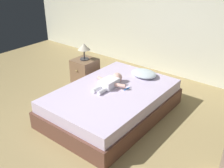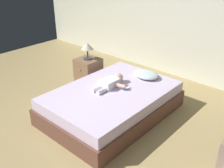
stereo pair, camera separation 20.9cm
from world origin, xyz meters
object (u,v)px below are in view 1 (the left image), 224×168
(bed, at_px, (112,102))
(pillow, at_px, (144,74))
(baby, at_px, (111,82))
(nightstand, at_px, (85,73))
(toothbrush, at_px, (127,88))
(lamp, at_px, (84,48))

(bed, height_order, pillow, pillow)
(baby, relative_size, nightstand, 1.10)
(pillow, distance_m, baby, 0.65)
(toothbrush, bearing_deg, lamp, 166.22)
(toothbrush, xyz_separation_m, nightstand, (-1.16, 0.28, -0.17))
(pillow, relative_size, toothbrush, 3.23)
(lamp, bearing_deg, bed, -24.45)
(bed, xyz_separation_m, baby, (-0.10, 0.09, 0.28))
(pillow, distance_m, lamp, 1.18)
(toothbrush, relative_size, lamp, 0.45)
(pillow, relative_size, nightstand, 0.81)
(baby, xyz_separation_m, lamp, (-0.90, 0.36, 0.27))
(pillow, distance_m, nightstand, 1.17)
(bed, relative_size, baby, 3.40)
(bed, distance_m, pillow, 0.77)
(bed, relative_size, toothbrush, 14.96)
(pillow, xyz_separation_m, baby, (-0.22, -0.62, 0.01))
(baby, bearing_deg, toothbrush, 16.60)
(bed, xyz_separation_m, lamp, (-1.00, 0.46, 0.56))
(pillow, relative_size, lamp, 1.44)
(bed, height_order, nightstand, nightstand)
(bed, xyz_separation_m, toothbrush, (0.16, 0.17, 0.23))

